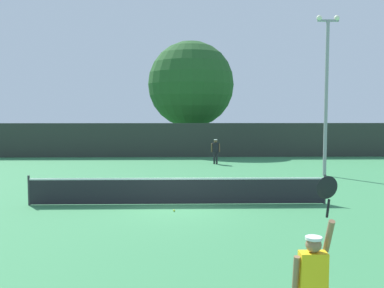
{
  "coord_description": "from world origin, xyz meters",
  "views": [
    {
      "loc": [
        0.16,
        -15.02,
        3.32
      ],
      "look_at": [
        0.6,
        4.23,
        1.86
      ],
      "focal_mm": 39.61,
      "sensor_mm": 36.0,
      "label": 1
    }
  ],
  "objects_px": {
    "player_receiving": "(216,149)",
    "player_serving": "(313,274)",
    "light_pole": "(326,86)",
    "parked_car_near": "(91,141)",
    "large_tree": "(191,85)",
    "tennis_ball": "(174,211)"
  },
  "relations": [
    {
      "from": "light_pole",
      "to": "parked_car_near",
      "type": "xyz_separation_m",
      "value": [
        -15.38,
        15.19,
        -3.9
      ]
    },
    {
      "from": "player_serving",
      "to": "large_tree",
      "type": "distance_m",
      "value": 30.72
    },
    {
      "from": "parked_car_near",
      "to": "player_receiving",
      "type": "bearing_deg",
      "value": -49.92
    },
    {
      "from": "large_tree",
      "to": "player_receiving",
      "type": "bearing_deg",
      "value": -81.56
    },
    {
      "from": "player_receiving",
      "to": "large_tree",
      "type": "bearing_deg",
      "value": -81.56
    },
    {
      "from": "parked_car_near",
      "to": "player_serving",
      "type": "bearing_deg",
      "value": -77.41
    },
    {
      "from": "light_pole",
      "to": "player_serving",
      "type": "bearing_deg",
      "value": -109.2
    },
    {
      "from": "player_receiving",
      "to": "large_tree",
      "type": "xyz_separation_m",
      "value": [
        -1.38,
        9.3,
        4.67
      ]
    },
    {
      "from": "player_receiving",
      "to": "light_pole",
      "type": "distance_m",
      "value": 8.23
    },
    {
      "from": "player_receiving",
      "to": "parked_car_near",
      "type": "bearing_deg",
      "value": -45.0
    },
    {
      "from": "tennis_ball",
      "to": "light_pole",
      "type": "bearing_deg",
      "value": 45.35
    },
    {
      "from": "player_receiving",
      "to": "player_serving",
      "type": "bearing_deg",
      "value": 89.27
    },
    {
      "from": "light_pole",
      "to": "large_tree",
      "type": "distance_m",
      "value": 15.9
    },
    {
      "from": "player_receiving",
      "to": "tennis_ball",
      "type": "distance_m",
      "value": 13.13
    },
    {
      "from": "player_receiving",
      "to": "parked_car_near",
      "type": "xyz_separation_m",
      "value": [
        -10.09,
        10.09,
        -0.18
      ]
    },
    {
      "from": "light_pole",
      "to": "large_tree",
      "type": "xyz_separation_m",
      "value": [
        -6.67,
        14.4,
        0.96
      ]
    },
    {
      "from": "tennis_ball",
      "to": "parked_car_near",
      "type": "height_order",
      "value": "parked_car_near"
    },
    {
      "from": "tennis_ball",
      "to": "large_tree",
      "type": "height_order",
      "value": "large_tree"
    },
    {
      "from": "player_receiving",
      "to": "tennis_ball",
      "type": "height_order",
      "value": "player_receiving"
    },
    {
      "from": "tennis_ball",
      "to": "player_receiving",
      "type": "bearing_deg",
      "value": 79.48
    },
    {
      "from": "player_receiving",
      "to": "parked_car_near",
      "type": "distance_m",
      "value": 14.28
    },
    {
      "from": "player_receiving",
      "to": "parked_car_near",
      "type": "height_order",
      "value": "parked_car_near"
    }
  ]
}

